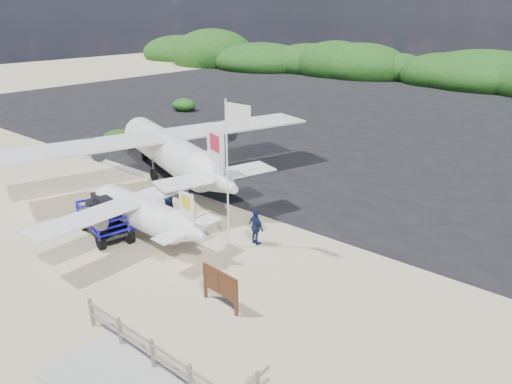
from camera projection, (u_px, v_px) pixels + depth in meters
ground at (156, 241)px, 19.89m from camera, size 160.00×160.00×0.00m
asphalt_apron at (416, 122)px, 41.54m from camera, size 90.00×50.00×0.04m
lagoon at (76, 185)px, 26.25m from camera, size 9.00×7.00×0.40m
walkway_pad at (113, 381)px, 12.34m from camera, size 3.50×2.50×0.10m
vegetation_band at (488, 88)px, 59.58m from camera, size 124.00×8.00×4.40m
fence at (154, 369)px, 12.77m from camera, size 6.40×2.00×1.10m
baggage_cart at (107, 235)px, 20.42m from camera, size 3.56×2.57×1.60m
flagpole at (229, 247)px, 19.41m from camera, size 1.27×0.55×6.27m
signboard at (221, 306)px, 15.48m from camera, size 1.74×0.28×1.43m
crew_a at (187, 181)px, 24.44m from camera, size 0.72×0.56×1.77m
crew_b at (170, 196)px, 22.34m from camera, size 0.92×0.73×1.85m
crew_c at (256, 227)px, 19.35m from camera, size 1.01×0.61×1.60m
aircraft_small at (337, 105)px, 48.88m from camera, size 7.99×7.99×2.82m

